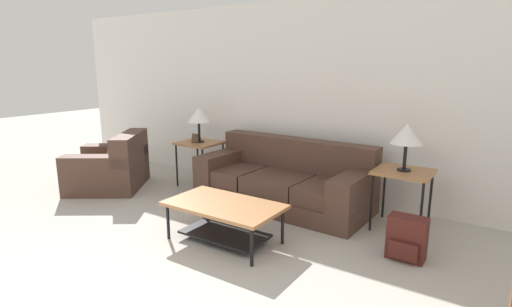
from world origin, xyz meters
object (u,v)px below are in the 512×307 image
Objects in this scene: table_lamp_left at (199,115)px; backpack at (407,239)px; coffee_table at (224,213)px; side_table_right at (403,176)px; couch at (284,183)px; side_table_left at (200,146)px; table_lamp_right at (407,135)px; armchair at (111,168)px.

table_lamp_left reaches higher than backpack.
coffee_table is 1.95m from side_table_right.
couch is 1.80m from backpack.
table_lamp_left reaches higher than couch.
table_lamp_left is (-1.49, 1.32, 0.75)m from coffee_table.
coffee_table is 2.01m from side_table_left.
couch is at bearing 158.78° from backpack.
side_table_left is at bearing -180.00° from table_lamp_right.
armchair is at bearing -141.69° from side_table_left.
side_table_right is at bearing 1.50° from couch.
armchair is at bearing -162.75° from couch.
side_table_left and side_table_right have the same top height.
table_lamp_left is at bearing 167.57° from backpack.
backpack is at bearing -71.41° from table_lamp_right.
side_table_right is at bearing -0.00° from table_lamp_left.
side_table_right is 2.92m from table_lamp_left.
coffee_table is (0.04, -1.28, 0.01)m from couch.
table_lamp_right is (2.89, 0.00, 0.00)m from table_lamp_left.
armchair is 2.10× the size of side_table_left.
table_lamp_left reaches higher than side_table_right.
coffee_table is at bearing -88.11° from couch.
couch is at bearing 17.25° from armchair.
side_table_right is 1.62× the size of backpack.
table_lamp_right is (1.40, 1.32, 0.75)m from coffee_table.
table_lamp_right is at bearing 1.50° from couch.
table_lamp_right is at bearing 0.00° from side_table_left.
couch is 4.41× the size of table_lamp_right.
side_table_right is (1.40, 1.32, 0.29)m from coffee_table.
armchair is 2.10× the size of side_table_right.
table_lamp_right reaches higher than armchair.
couch is 5.46× the size of backpack.
side_table_left is (-1.45, 0.04, 0.30)m from couch.
table_lamp_left is at bearing 38.31° from armchair.
coffee_table is at bearing -158.74° from backpack.
side_table_left is (1.01, 0.80, 0.31)m from armchair.
coffee_table is at bearing -41.61° from table_lamp_left.
armchair is at bearing -178.42° from backpack.
table_lamp_right is at bearing 43.36° from coffee_table.
side_table_right is 0.83m from backpack.
backpack is at bearing 21.26° from coffee_table.
table_lamp_right reaches higher than couch.
coffee_table is at bearing -41.61° from side_table_left.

